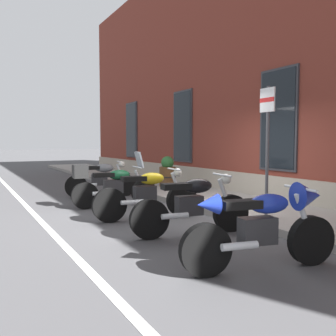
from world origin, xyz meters
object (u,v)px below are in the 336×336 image
(motorcycle_green_touring, at_px, (111,184))
(motorcycle_black_naked, at_px, (193,206))
(barrel_planter, at_px, (167,173))
(motorcycle_yellow_naked, at_px, (148,195))
(motorcycle_blue_sport, at_px, (267,223))
(parking_sign, at_px, (267,133))
(motorcycle_grey_naked, at_px, (102,179))

(motorcycle_green_touring, bearing_deg, motorcycle_black_naked, 5.12)
(motorcycle_black_naked, distance_m, barrel_planter, 5.64)
(motorcycle_yellow_naked, height_order, motorcycle_black_naked, motorcycle_black_naked)
(motorcycle_black_naked, bearing_deg, motorcycle_blue_sport, -3.77)
(motorcycle_yellow_naked, distance_m, parking_sign, 2.60)
(motorcycle_grey_naked, bearing_deg, motorcycle_black_naked, -0.91)
(motorcycle_grey_naked, xyz_separation_m, barrel_planter, (-0.23, 2.25, 0.07))
(motorcycle_yellow_naked, height_order, barrel_planter, barrel_planter)
(motorcycle_yellow_naked, bearing_deg, motorcycle_grey_naked, 177.10)
(motorcycle_black_naked, bearing_deg, motorcycle_grey_naked, 179.09)
(motorcycle_green_touring, xyz_separation_m, motorcycle_yellow_naked, (1.66, 0.19, -0.05))
(motorcycle_black_naked, bearing_deg, motorcycle_yellow_naked, -176.49)
(motorcycle_yellow_naked, distance_m, motorcycle_black_naked, 1.53)
(motorcycle_black_naked, height_order, barrel_planter, barrel_planter)
(barrel_planter, bearing_deg, motorcycle_blue_sport, -19.31)
(motorcycle_yellow_naked, xyz_separation_m, parking_sign, (1.52, 1.72, 1.22))
(parking_sign, bearing_deg, motorcycle_grey_naked, -162.50)
(motorcycle_grey_naked, bearing_deg, barrel_planter, 95.89)
(motorcycle_green_touring, relative_size, motorcycle_blue_sport, 1.01)
(parking_sign, distance_m, barrel_planter, 5.31)
(motorcycle_blue_sport, bearing_deg, barrel_planter, 160.69)
(motorcycle_green_touring, bearing_deg, motorcycle_blue_sport, 1.86)
(parking_sign, bearing_deg, motorcycle_black_naked, -89.89)
(motorcycle_yellow_naked, bearing_deg, barrel_planter, 146.20)
(motorcycle_yellow_naked, relative_size, barrel_planter, 2.30)
(motorcycle_green_touring, height_order, motorcycle_blue_sport, motorcycle_green_touring)
(motorcycle_green_touring, relative_size, motorcycle_black_naked, 0.98)
(motorcycle_black_naked, bearing_deg, parking_sign, 90.11)
(motorcycle_green_touring, distance_m, motorcycle_black_naked, 3.20)
(motorcycle_green_touring, distance_m, barrel_planter, 3.26)
(motorcycle_green_touring, xyz_separation_m, barrel_planter, (-1.96, 2.61, 0.02))
(motorcycle_grey_naked, bearing_deg, parking_sign, 17.50)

